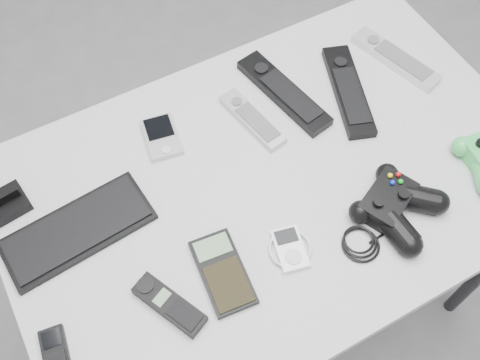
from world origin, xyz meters
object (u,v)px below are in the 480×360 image
remote_black_b (348,90)px  calculator (223,272)px  cordless_handset (169,304)px  remote_silver_b (395,58)px  pda_keyboard (78,230)px  mp3_player (290,249)px  controller_black (395,204)px  mobile_phone (55,354)px  desk (274,194)px  pda (162,137)px  remote_silver_a (252,119)px  remote_black_a (284,92)px

remote_black_b → calculator: remote_black_b is taller
cordless_handset → remote_silver_b: bearing=-3.2°
pda_keyboard → mp3_player: (0.33, -0.22, -0.00)m
mp3_player → controller_black: size_ratio=0.32×
mobile_phone → mp3_player: size_ratio=1.09×
cordless_handset → controller_black: (0.46, -0.03, 0.02)m
desk → remote_silver_b: (0.40, 0.14, 0.07)m
pda → remote_silver_b: size_ratio=0.48×
remote_black_b → remote_silver_b: remote_black_b is taller
pda → calculator: size_ratio=0.68×
remote_silver_b → mp3_player: 0.53m
pda_keyboard → pda: size_ratio=2.67×
pda → controller_black: controller_black is taller
mobile_phone → calculator: bearing=6.8°
pda → cordless_handset: (-0.14, -0.33, 0.00)m
pda → cordless_handset: bearing=-102.6°
calculator → controller_black: 0.35m
desk → mobile_phone: bearing=-166.2°
desk → pda: (-0.16, 0.20, 0.07)m
mobile_phone → calculator: 0.31m
mobile_phone → cordless_handset: bearing=3.6°
pda_keyboard → mobile_phone: (-0.11, -0.20, -0.00)m
desk → pda_keyboard: 0.40m
pda_keyboard → remote_silver_a: (0.41, 0.07, 0.00)m
calculator → controller_black: (0.35, -0.04, 0.02)m
pda → remote_silver_b: 0.56m
pda_keyboard → mobile_phone: pda_keyboard is taller
remote_black_a → mobile_phone: bearing=-165.0°
remote_black_a → mobile_phone: 0.69m
desk → remote_silver_b: remote_silver_b is taller
desk → remote_black_b: size_ratio=4.36×
pda_keyboard → mp3_player: size_ratio=3.28×
remote_silver_b → remote_silver_a: bearing=163.2°
desk → remote_silver_b: 0.43m
pda → cordless_handset: size_ratio=0.75×
remote_black_a → mobile_phone: remote_black_a is taller
desk → remote_silver_b: bearing=19.2°
pda_keyboard → remote_black_a: size_ratio=1.11×
remote_black_b → remote_silver_b: 0.15m
pda → mobile_phone: (-0.34, -0.32, -0.00)m
mp3_player → calculator: bearing=-175.3°
desk → controller_black: 0.25m
pda → remote_silver_b: remote_silver_b is taller
desk → pda: size_ratio=10.32×
desk → cordless_handset: 0.33m
remote_silver_a → remote_black_b: size_ratio=0.70×
mobile_phone → calculator: size_ratio=0.60×
mp3_player → controller_black: bearing=7.0°
remote_silver_b → mobile_phone: size_ratio=2.35×
pda_keyboard → controller_black: size_ratio=1.04×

